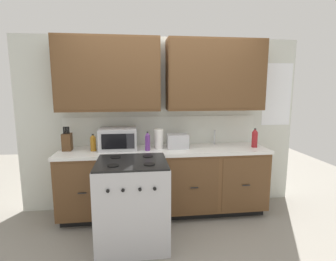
{
  "coord_description": "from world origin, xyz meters",
  "views": [
    {
      "loc": [
        -0.37,
        -3.03,
        1.7
      ],
      "look_at": [
        0.04,
        0.27,
        1.16
      ],
      "focal_mm": 27.78,
      "sensor_mm": 36.0,
      "label": 1
    }
  ],
  "objects_px": {
    "knife_block": "(67,142)",
    "bottle_red": "(255,138)",
    "microwave": "(118,139)",
    "bottle_violet": "(148,141)",
    "bottle_amber": "(93,143)",
    "toaster": "(178,141)",
    "stove_range": "(133,203)",
    "paper_towel_roll": "(159,139)"
  },
  "relations": [
    {
      "from": "knife_block",
      "to": "paper_towel_roll",
      "type": "height_order",
      "value": "knife_block"
    },
    {
      "from": "microwave",
      "to": "toaster",
      "type": "bearing_deg",
      "value": -3.7
    },
    {
      "from": "microwave",
      "to": "toaster",
      "type": "xyz_separation_m",
      "value": [
        0.78,
        -0.05,
        -0.04
      ]
    },
    {
      "from": "stove_range",
      "to": "microwave",
      "type": "bearing_deg",
      "value": 104.61
    },
    {
      "from": "stove_range",
      "to": "toaster",
      "type": "relative_size",
      "value": 3.39
    },
    {
      "from": "microwave",
      "to": "paper_towel_roll",
      "type": "xyz_separation_m",
      "value": [
        0.53,
        -0.02,
        -0.01
      ]
    },
    {
      "from": "knife_block",
      "to": "bottle_violet",
      "type": "height_order",
      "value": "knife_block"
    },
    {
      "from": "knife_block",
      "to": "bottle_red",
      "type": "height_order",
      "value": "knife_block"
    },
    {
      "from": "toaster",
      "to": "knife_block",
      "type": "distance_m",
      "value": 1.43
    },
    {
      "from": "knife_block",
      "to": "bottle_violet",
      "type": "relative_size",
      "value": 1.26
    },
    {
      "from": "toaster",
      "to": "bottle_red",
      "type": "relative_size",
      "value": 1.08
    },
    {
      "from": "bottle_violet",
      "to": "knife_block",
      "type": "bearing_deg",
      "value": 172.53
    },
    {
      "from": "toaster",
      "to": "paper_towel_roll",
      "type": "height_order",
      "value": "paper_towel_roll"
    },
    {
      "from": "bottle_amber",
      "to": "bottle_violet",
      "type": "bearing_deg",
      "value": -4.93
    },
    {
      "from": "bottle_amber",
      "to": "stove_range",
      "type": "bearing_deg",
      "value": -51.96
    },
    {
      "from": "toaster",
      "to": "knife_block",
      "type": "relative_size",
      "value": 0.9
    },
    {
      "from": "paper_towel_roll",
      "to": "bottle_red",
      "type": "bearing_deg",
      "value": -4.04
    },
    {
      "from": "microwave",
      "to": "bottle_amber",
      "type": "xyz_separation_m",
      "value": [
        -0.31,
        -0.06,
        -0.03
      ]
    },
    {
      "from": "bottle_red",
      "to": "bottle_amber",
      "type": "height_order",
      "value": "bottle_red"
    },
    {
      "from": "stove_range",
      "to": "toaster",
      "type": "distance_m",
      "value": 1.03
    },
    {
      "from": "knife_block",
      "to": "toaster",
      "type": "bearing_deg",
      "value": -2.48
    },
    {
      "from": "toaster",
      "to": "paper_towel_roll",
      "type": "bearing_deg",
      "value": 173.19
    },
    {
      "from": "stove_range",
      "to": "bottle_violet",
      "type": "distance_m",
      "value": 0.82
    },
    {
      "from": "paper_towel_roll",
      "to": "bottle_amber",
      "type": "distance_m",
      "value": 0.85
    },
    {
      "from": "stove_range",
      "to": "bottle_violet",
      "type": "height_order",
      "value": "bottle_violet"
    },
    {
      "from": "microwave",
      "to": "bottle_violet",
      "type": "height_order",
      "value": "microwave"
    },
    {
      "from": "paper_towel_roll",
      "to": "bottle_amber",
      "type": "xyz_separation_m",
      "value": [
        -0.84,
        -0.04,
        -0.02
      ]
    },
    {
      "from": "knife_block",
      "to": "bottle_red",
      "type": "xyz_separation_m",
      "value": [
        2.47,
        -0.12,
        0.01
      ]
    },
    {
      "from": "bottle_amber",
      "to": "toaster",
      "type": "bearing_deg",
      "value": 0.69
    },
    {
      "from": "knife_block",
      "to": "bottle_red",
      "type": "bearing_deg",
      "value": -2.86
    },
    {
      "from": "microwave",
      "to": "bottle_red",
      "type": "bearing_deg",
      "value": -3.52
    },
    {
      "from": "toaster",
      "to": "bottle_amber",
      "type": "distance_m",
      "value": 1.09
    },
    {
      "from": "microwave",
      "to": "bottle_red",
      "type": "xyz_separation_m",
      "value": [
        1.83,
        -0.11,
        -0.01
      ]
    },
    {
      "from": "microwave",
      "to": "bottle_violet",
      "type": "relative_size",
      "value": 1.95
    },
    {
      "from": "toaster",
      "to": "bottle_amber",
      "type": "bearing_deg",
      "value": -179.31
    },
    {
      "from": "bottle_amber",
      "to": "bottle_violet",
      "type": "height_order",
      "value": "bottle_violet"
    },
    {
      "from": "bottle_violet",
      "to": "bottle_amber",
      "type": "bearing_deg",
      "value": 175.07
    },
    {
      "from": "bottle_red",
      "to": "bottle_violet",
      "type": "height_order",
      "value": "bottle_red"
    },
    {
      "from": "bottle_red",
      "to": "stove_range",
      "type": "bearing_deg",
      "value": -160.62
    },
    {
      "from": "bottle_amber",
      "to": "bottle_red",
      "type": "bearing_deg",
      "value": -1.3
    },
    {
      "from": "microwave",
      "to": "knife_block",
      "type": "bearing_deg",
      "value": 178.99
    },
    {
      "from": "knife_block",
      "to": "bottle_amber",
      "type": "bearing_deg",
      "value": -12.57
    }
  ]
}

